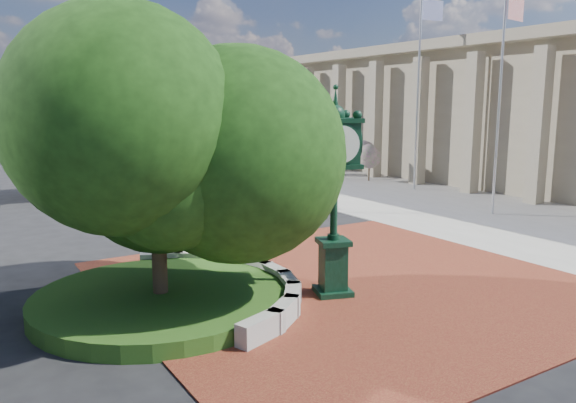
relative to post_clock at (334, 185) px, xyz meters
The scene contains 18 objects.
ground 3.38m from the post_clock, 58.42° to the left, with size 200.00×200.00×0.00m, color black.
plaza 3.06m from the post_clock, 27.83° to the left, with size 12.00×12.00×0.04m, color maroon.
sidewalk 20.64m from the post_clock, 34.17° to the left, with size 20.00×50.00×0.04m, color #9E9B93.
planter_wall 3.51m from the post_clock, 140.52° to the left, with size 2.96×6.77×0.54m.
grass_bed 5.12m from the post_clock, 160.10° to the left, with size 6.10×6.10×0.40m, color #224714.
civic_building 28.01m from the post_clock, 28.81° to the left, with size 17.35×44.00×8.60m.
overpass 71.58m from the post_clock, 89.44° to the left, with size 90.00×12.00×7.50m.
tree_planter 4.43m from the post_clock, 160.10° to the left, with size 5.20×5.20×6.33m.
tree_street 19.73m from the post_clock, 99.01° to the left, with size 4.40×4.40×5.45m.
post_clock is the anchor object (origin of this frame).
parked_car 41.12m from the post_clock, 88.66° to the left, with size 1.88×4.67×1.59m, color #4C0D0A.
flagpole_a 13.44m from the post_clock, 21.05° to the left, with size 1.50×0.29×9.68m.
flagpole_b 19.10m from the post_clock, 39.11° to the left, with size 1.70×0.19×10.87m.
street_lamp_near 28.19m from the post_clock, 83.50° to the left, with size 1.82×0.23×8.13m.
street_lamp_far 40.92m from the post_clock, 92.86° to the left, with size 2.18×0.66×9.80m.
shrub_near 21.86m from the post_clock, 47.37° to the left, with size 1.20×1.20×2.20m.
shrub_mid 25.15m from the post_clock, 58.86° to the left, with size 1.20×1.20×2.20m.
shrub_far 28.46m from the post_clock, 59.53° to the left, with size 1.20×1.20×2.20m.
Camera 1 is at (-9.30, -12.67, 4.91)m, focal length 35.00 mm.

